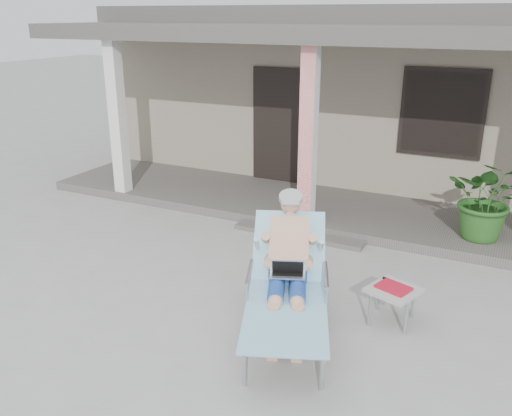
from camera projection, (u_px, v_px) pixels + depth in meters
The scene contains 8 objects.
ground at pixel (241, 290), 6.56m from camera, with size 60.00×60.00×0.00m, color #9E9E99.
house at pixel (381, 88), 11.49m from camera, with size 10.40×5.40×3.30m.
porch_deck at pixel (324, 209), 9.07m from camera, with size 10.00×2.00×0.15m, color #605B56.
porch_overhang at pixel (330, 40), 8.11m from camera, with size 10.00×2.30×2.85m.
porch_step at pixel (298, 235), 8.11m from camera, with size 2.00×0.30×0.07m, color #605B56.
lounger at pixel (288, 253), 5.54m from camera, with size 1.46×2.17×1.37m.
side_table at pixel (393, 292), 5.77m from camera, with size 0.61×0.61×0.43m.
potted_palm at pixel (488, 199), 7.50m from camera, with size 1.06×0.91×1.17m, color #26591E.
Camera 1 is at (2.71, -5.17, 3.16)m, focal length 38.00 mm.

